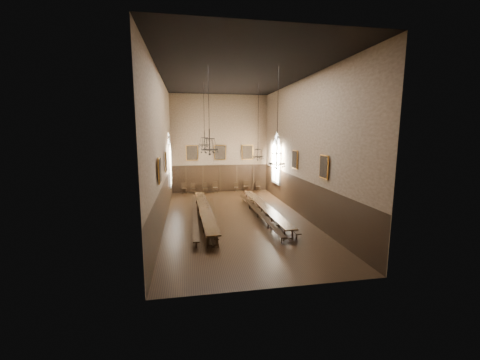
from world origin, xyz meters
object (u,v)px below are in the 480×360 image
object	(u,v)px
chair_2	(205,190)
chandelier_back_right	(258,152)
bench_left_inner	(213,216)
chandelier_front_right	(277,158)
table_right	(264,211)
chair_6	(246,188)
bench_right_inner	(258,213)
chair_3	(215,189)
chair_7	(258,188)
chandelier_back_left	(205,141)
bench_right_outer	(273,212)
chandelier_front_left	(209,144)
chair_0	(184,190)
chair_5	(236,189)
bench_left_outer	(195,215)
table_left	(205,214)
chair_1	(193,190)

from	to	relation	value
chair_2	chandelier_back_right	bearing A→B (deg)	-69.38
bench_left_inner	chandelier_front_right	xyz separation A→B (m)	(3.31, -2.76, 3.93)
table_right	bench_left_inner	world-z (taller)	table_right
chair_6	chandelier_front_right	distance (m)	12.21
chair_2	chandelier_front_right	xyz separation A→B (m)	(3.31, -11.55, 3.91)
bench_right_inner	chair_3	world-z (taller)	chair_3
table_right	chandelier_back_right	world-z (taller)	chandelier_back_right
chair_6	chair_7	size ratio (longest dim) A/B	1.12
chair_6	chandelier_back_left	world-z (taller)	chandelier_back_left
bench_right_outer	chandelier_front_left	xyz separation A→B (m)	(-4.40, -2.56, 4.65)
chair_0	chair_5	xyz separation A→B (m)	(4.86, 0.08, -0.03)
chandelier_back_left	table_right	bearing A→B (deg)	-38.26
bench_right_outer	chair_6	distance (m)	8.58
bench_left_outer	bench_left_inner	bearing A→B (deg)	-15.55
table_left	chair_5	size ratio (longest dim) A/B	12.01
chair_7	chandelier_back_left	bearing A→B (deg)	-129.71
chair_2	chair_5	xyz separation A→B (m)	(2.93, 0.03, -0.02)
chair_5	bench_right_outer	bearing A→B (deg)	-75.64
table_left	chair_3	bearing A→B (deg)	80.36
bench_right_outer	chair_6	size ratio (longest dim) A/B	9.45
bench_left_inner	chandelier_front_left	size ratio (longest dim) A/B	2.03
table_right	chandelier_back_left	world-z (taller)	chandelier_back_left
bench_right_inner	chandelier_back_right	xyz separation A→B (m)	(0.61, 2.69, 3.87)
bench_left_outer	chair_7	bearing A→B (deg)	53.51
table_left	chair_6	bearing A→B (deg)	63.11
bench_left_outer	table_left	bearing A→B (deg)	-23.47
chair_0	bench_left_outer	bearing A→B (deg)	-94.00
bench_right_inner	chair_6	bearing A→B (deg)	83.84
chair_7	chandelier_front_right	xyz separation A→B (m)	(-1.75, -11.53, 3.91)
chandelier_back_right	chandelier_front_right	distance (m)	5.48
table_right	bench_right_outer	world-z (taller)	table_right
chair_0	chandelier_front_right	bearing A→B (deg)	-74.59
table_right	chair_3	world-z (taller)	chair_3
chair_5	chandelier_front_left	world-z (taller)	chandelier_front_left
chandelier_back_left	chandelier_front_right	size ratio (longest dim) A/B	0.84
bench_left_inner	chair_6	world-z (taller)	chair_6
chair_3	chair_0	bearing A→B (deg)	-176.06
bench_right_inner	bench_left_outer	bearing A→B (deg)	175.83
chair_1	chandelier_back_right	world-z (taller)	chandelier_back_right
table_left	table_right	size ratio (longest dim) A/B	1.05
chair_2	chair_7	xyz separation A→B (m)	(5.06, -0.02, -0.00)
chandelier_back_right	bench_right_inner	bearing A→B (deg)	-102.86
chair_6	chair_7	world-z (taller)	chair_6
bench_left_inner	chair_7	xyz separation A→B (m)	(5.06, 8.77, 0.02)
chair_1	chandelier_back_left	size ratio (longest dim) A/B	0.20
bench_left_inner	chandelier_back_left	size ratio (longest dim) A/B	2.05
chair_2	chandelier_front_right	distance (m)	12.63
chair_0	chandelier_back_left	xyz separation A→B (m)	(1.63, -5.74, 4.69)
chair_5	chair_6	distance (m)	0.96
chair_3	bench_left_inner	bearing A→B (deg)	-91.96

